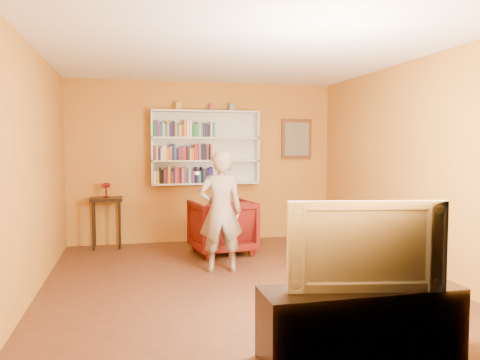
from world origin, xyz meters
name	(u,v)px	position (x,y,z in m)	size (l,w,h in m)	color
room_shell	(237,197)	(0.00, 0.00, 1.02)	(5.30, 5.80, 2.88)	#462616
bookshelf	(205,148)	(0.00, 2.41, 1.59)	(1.80, 0.29, 1.23)	silver
books_row_lower	(184,176)	(-0.37, 2.31, 1.13)	(0.96, 0.19, 0.27)	white
books_row_middle	(184,153)	(-0.36, 2.30, 1.51)	(0.95, 0.19, 0.27)	#5F2B82
books_row_upper	(184,130)	(-0.36, 2.30, 1.89)	(1.00, 0.19, 0.27)	#19743A
ornament_left	(179,106)	(-0.44, 2.35, 2.28)	(0.09, 0.09, 0.13)	#B08B32
ornament_centre	(211,108)	(0.10, 2.35, 2.27)	(0.07, 0.07, 0.10)	maroon
ornament_right	(232,107)	(0.45, 2.35, 2.28)	(0.09, 0.09, 0.12)	slate
framed_painting	(296,139)	(1.65, 2.46, 1.75)	(0.55, 0.05, 0.70)	#552F18
console_table	(107,206)	(-1.61, 2.25, 0.67)	(0.50, 0.38, 0.81)	black
ruby_lustre	(106,187)	(-1.61, 2.25, 0.98)	(0.15, 0.15, 0.24)	maroon
armchair	(222,226)	(0.11, 1.46, 0.41)	(0.87, 0.90, 0.82)	#480505
person	(221,211)	(-0.11, 0.45, 0.78)	(0.57, 0.37, 1.56)	#806E5D
game_remote	(197,173)	(-0.45, 0.21, 1.29)	(0.04, 0.15, 0.04)	white
tv_cabinet	(361,323)	(0.45, -2.25, 0.27)	(1.54, 0.46, 0.55)	black
television	(362,243)	(0.45, -2.25, 0.88)	(1.16, 0.15, 0.67)	black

